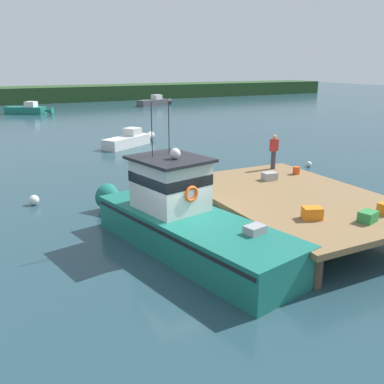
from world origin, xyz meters
TOP-DOWN VIEW (x-y plane):
  - ground_plane at (0.00, 0.00)m, footprint 200.00×200.00m
  - dock at (4.80, 0.00)m, footprint 6.00×9.00m
  - main_fishing_boat at (0.08, 0.06)m, footprint 4.20×9.96m
  - crate_stack_mid_dock at (4.97, -3.31)m, footprint 0.70×0.59m
  - crate_single_by_cleat at (3.58, -2.31)m, footprint 0.72×0.63m
  - crate_single_far at (5.29, 2.19)m, footprint 0.63×0.48m
  - bait_bucket at (6.98, 2.45)m, footprint 0.32×0.32m
  - deckhand_by_the_boat at (6.65, 3.74)m, footprint 0.36×0.22m
  - moored_boat_near_channel at (0.47, 44.40)m, footprint 5.58×4.48m
  - moored_boat_far_left at (18.57, 47.66)m, footprint 6.12×3.18m
  - moored_boat_outer_mooring at (4.61, 18.53)m, footprint 4.95×3.59m
  - mooring_buoy_channel_marker at (11.99, 7.08)m, footprint 0.33×0.33m
  - mooring_buoy_spare_mooring at (-3.80, 7.05)m, footprint 0.45×0.45m
  - far_shoreline at (0.00, 62.00)m, footprint 120.00×8.00m

SIDE VIEW (x-z plane):
  - ground_plane at x=0.00m, z-range 0.00..0.00m
  - mooring_buoy_channel_marker at x=11.99m, z-range 0.00..0.33m
  - mooring_buoy_spare_mooring at x=-3.80m, z-range 0.00..0.45m
  - moored_boat_outer_mooring at x=4.61m, z-range -0.21..1.11m
  - moored_boat_near_channel at x=0.47m, z-range -0.24..1.29m
  - moored_boat_far_left at x=18.57m, z-range -0.24..1.30m
  - main_fishing_boat at x=0.08m, z-range -1.39..3.41m
  - dock at x=4.80m, z-range 0.47..1.67m
  - far_shoreline at x=0.00m, z-range 0.00..2.40m
  - crate_single_far at x=5.29m, z-range 1.20..1.53m
  - bait_bucket at x=6.98m, z-range 1.20..1.54m
  - crate_stack_mid_dock at x=4.97m, z-range 1.20..1.55m
  - crate_single_by_cleat at x=3.58m, z-range 1.20..1.59m
  - deckhand_by_the_boat at x=6.65m, z-range 1.24..2.87m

